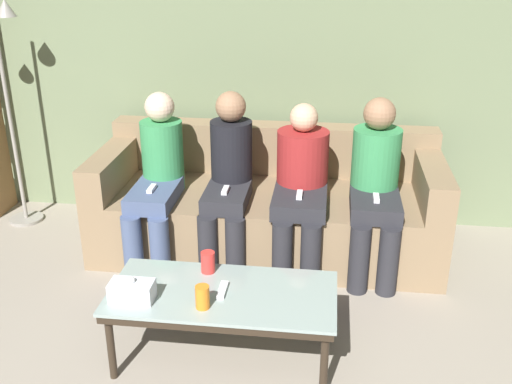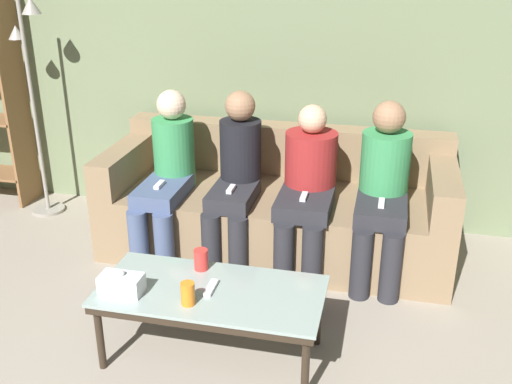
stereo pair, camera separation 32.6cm
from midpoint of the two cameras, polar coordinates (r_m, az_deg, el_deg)
name	(u,v)px [view 2 (the right image)]	position (r m, az deg, el deg)	size (l,w,h in m)	color
wall_back	(294,54)	(4.52, 5.75, 12.91)	(12.00, 0.06, 2.60)	#707F5B
couch	(277,207)	(4.29, 4.23, -1.51)	(2.39, 0.95, 0.83)	#897051
coffee_table	(211,296)	(3.14, -1.29, -9.97)	(1.17, 0.56, 0.41)	#8C9E99
cup_near_left	(201,260)	(3.27, -2.41, -6.51)	(0.08, 0.08, 0.12)	red
cup_near_right	(188,294)	(2.98, -3.37, -9.72)	(0.07, 0.07, 0.12)	orange
tissue_box	(122,284)	(3.11, -9.76, -8.68)	(0.22, 0.12, 0.13)	silver
game_remote	(211,288)	(3.11, -1.30, -9.19)	(0.04, 0.15, 0.02)	white
standing_lamp	(33,86)	(4.88, -18.68, 9.49)	(0.31, 0.26, 1.70)	gray
seated_person_left_end	(167,172)	(4.11, -6.21, 1.85)	(0.31, 0.70, 1.14)	#47567A
seated_person_mid_left	(236,175)	(4.00, 0.43, 1.54)	(0.31, 0.64, 1.16)	#28282D
seated_person_mid_right	(308,184)	(3.95, 7.31, 0.75)	(0.35, 0.70, 1.10)	#28282D
seated_person_right_end	(383,187)	(3.93, 14.34, 0.44)	(0.32, 0.67, 1.15)	#28282D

